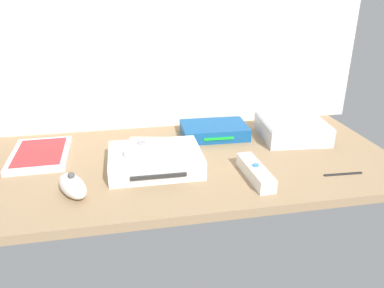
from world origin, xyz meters
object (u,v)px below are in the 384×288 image
(game_console, at_px, (155,160))
(network_router, at_px, (214,130))
(mini_computer, at_px, (292,129))
(remote_nunchuk, at_px, (73,186))
(stylus_pen, at_px, (343,173))
(remote_wand, at_px, (255,172))
(game_case, at_px, (40,154))
(remote_classic_pad, at_px, (159,148))

(game_console, height_order, network_router, game_console)
(mini_computer, relative_size, remote_nunchuk, 1.69)
(stylus_pen, bearing_deg, remote_nunchuk, 177.49)
(network_router, relative_size, remote_wand, 1.23)
(game_case, bearing_deg, remote_wand, -23.61)
(mini_computer, distance_m, remote_classic_pad, 0.40)
(remote_classic_pad, bearing_deg, game_console, 169.16)
(remote_nunchuk, bearing_deg, network_router, 8.59)
(remote_nunchuk, relative_size, remote_classic_pad, 0.69)
(mini_computer, bearing_deg, network_router, 166.23)
(game_case, relative_size, remote_nunchuk, 1.76)
(game_console, distance_m, remote_wand, 0.23)
(network_router, xyz_separation_m, remote_wand, (0.03, -0.26, -0.00))
(game_console, relative_size, game_case, 1.11)
(network_router, xyz_separation_m, stylus_pen, (0.23, -0.28, -0.01))
(game_console, bearing_deg, remote_wand, -22.15)
(remote_wand, bearing_deg, remote_classic_pad, 155.01)
(mini_computer, height_order, network_router, mini_computer)
(network_router, xyz_separation_m, remote_classic_pad, (-0.17, -0.17, 0.04))
(game_console, relative_size, stylus_pen, 2.36)
(game_console, distance_m, network_router, 0.25)
(game_console, height_order, remote_classic_pad, remote_classic_pad)
(game_case, relative_size, remote_classic_pad, 1.22)
(network_router, height_order, remote_wand, same)
(remote_classic_pad, bearing_deg, network_router, 56.78)
(game_console, xyz_separation_m, remote_classic_pad, (0.01, -0.00, 0.03))
(stylus_pen, bearing_deg, game_case, 161.68)
(mini_computer, relative_size, network_router, 1.00)
(game_console, distance_m, mini_computer, 0.41)
(mini_computer, bearing_deg, remote_classic_pad, -162.30)
(remote_wand, height_order, stylus_pen, remote_wand)
(remote_wand, distance_m, stylus_pen, 0.20)
(remote_classic_pad, distance_m, stylus_pen, 0.42)
(game_console, xyz_separation_m, stylus_pen, (0.41, -0.11, -0.02))
(remote_wand, distance_m, remote_nunchuk, 0.39)
(game_case, distance_m, network_router, 0.46)
(game_case, bearing_deg, network_router, 5.97)
(game_console, distance_m, stylus_pen, 0.43)
(remote_nunchuk, bearing_deg, game_case, 89.06)
(game_console, relative_size, remote_nunchuk, 1.94)
(mini_computer, distance_m, stylus_pen, 0.23)
(remote_classic_pad, bearing_deg, stylus_pen, -3.19)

